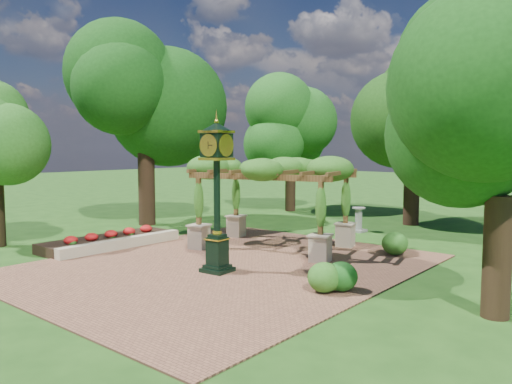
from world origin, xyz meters
The scene contains 14 objects.
ground centered at (0.00, 0.00, 0.00)m, with size 120.00×120.00×0.00m, color #1E4714.
brick_plaza centered at (0.00, 1.00, 0.02)m, with size 10.00×12.00×0.04m, color brown.
border_wall centered at (-4.60, 0.50, 0.20)m, with size 0.35×5.00×0.40m, color #C6B793.
flower_bed centered at (-5.50, 0.50, 0.18)m, with size 1.50×5.00×0.36m, color red.
pedestal_clock centered at (0.40, 0.25, 2.65)m, with size 0.93×0.93×4.42m.
pergola centered at (-0.54, 4.10, 2.75)m, with size 5.92×4.43×3.34m.
sundial centered at (0.11, 9.33, 0.47)m, with size 0.61×0.61×1.07m.
shrub_front centered at (3.92, 0.47, 0.42)m, with size 0.84×0.84×0.76m, color #2B631C.
shrub_mid centered at (4.19, 0.84, 0.41)m, with size 0.83×0.83×0.74m, color #174C15.
shrub_back centered at (3.41, 5.73, 0.43)m, with size 0.87×0.87×0.78m, color #265C1A.
tree_west_near centered at (-8.62, 4.73, 6.26)m, with size 5.28×5.28×9.11m.
tree_west_far centered at (-6.43, 13.30, 4.83)m, with size 4.00×4.00×7.03m.
tree_north centered at (1.04, 12.75, 5.38)m, with size 4.54×4.54×7.84m.
tree_east_near centered at (7.68, 1.34, 4.67)m, with size 3.68×3.68×6.81m.
Camera 1 is at (10.44, -10.00, 3.65)m, focal length 35.00 mm.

